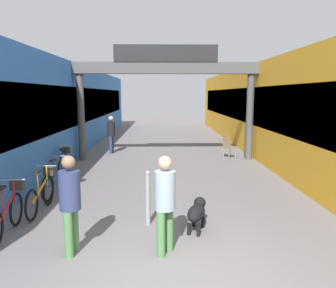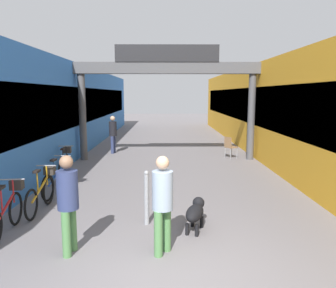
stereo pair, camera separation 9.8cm
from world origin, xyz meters
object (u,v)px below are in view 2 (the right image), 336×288
pedestrian_carrying_crate (113,132)px  dog_on_leash (195,212)px  bollard_post_metal (147,197)px  bicycle_blue_third (58,177)px  pedestrian_companion (68,199)px  bicycle_black_farthest (65,164)px  pedestrian_with_dog (163,199)px  bicycle_red_nearest (8,211)px  bicycle_orange_second (42,191)px  cafe_chair_wood_nearer (230,145)px

pedestrian_carrying_crate → dog_on_leash: 8.91m
bollard_post_metal → bicycle_blue_third: bearing=139.6°
dog_on_leash → pedestrian_companion: bearing=-156.7°
bicycle_blue_third → bicycle_black_farthest: size_ratio=1.00×
pedestrian_with_dog → bollard_post_metal: size_ratio=1.47×
bicycle_blue_third → bollard_post_metal: (2.45, -2.09, 0.13)m
pedestrian_carrying_crate → bicycle_red_nearest: (-0.65, -8.51, -0.51)m
bicycle_orange_second → cafe_chair_wood_nearer: bearing=47.8°
bicycle_black_farthest → bicycle_blue_third: bearing=-78.6°
dog_on_leash → bicycle_black_farthest: (-3.75, 4.07, 0.07)m
bicycle_blue_third → bicycle_black_farthest: bearing=101.4°
pedestrian_with_dog → cafe_chair_wood_nearer: 8.51m
pedestrian_with_dog → bicycle_blue_third: pedestrian_with_dog is taller
pedestrian_with_dog → bicycle_red_nearest: (-2.93, 0.84, -0.50)m
pedestrian_companion → bicycle_orange_second: (-1.22, 2.08, -0.51)m
bicycle_blue_third → pedestrian_companion: bearing=-69.3°
bicycle_black_farthest → cafe_chair_wood_nearer: bearing=27.8°
pedestrian_carrying_crate → bollard_post_metal: (1.95, -8.11, -0.38)m
pedestrian_companion → bollard_post_metal: size_ratio=1.48×
bicycle_blue_third → cafe_chair_wood_nearer: bicycle_blue_third is taller
bicycle_black_farthest → cafe_chair_wood_nearer: size_ratio=1.89×
pedestrian_companion → bicycle_orange_second: size_ratio=0.98×
pedestrian_companion → bicycle_blue_third: size_ratio=0.98×
pedestrian_companion → bicycle_red_nearest: (-1.40, 0.83, -0.51)m
pedestrian_with_dog → pedestrian_companion: size_ratio=0.99×
pedestrian_carrying_crate → bicycle_blue_third: size_ratio=0.99×
pedestrian_with_dog → bicycle_orange_second: bearing=142.8°
pedestrian_companion → dog_on_leash: (2.16, 0.93, -0.58)m
bollard_post_metal → bicycle_red_nearest: bearing=-171.3°
pedestrian_with_dog → bicycle_orange_second: pedestrian_with_dog is taller
pedestrian_with_dog → cafe_chair_wood_nearer: bearing=71.7°
dog_on_leash → bicycle_orange_second: bicycle_orange_second is taller
pedestrian_companion → bollard_post_metal: pedestrian_companion is taller
bicycle_red_nearest → bicycle_blue_third: size_ratio=1.00×
bicycle_red_nearest → cafe_chair_wood_nearer: size_ratio=1.90×
bicycle_black_farthest → bicycle_red_nearest: bearing=-87.4°
bicycle_orange_second → bicycle_black_farthest: 2.95m
bicycle_orange_second → bollard_post_metal: 2.57m
pedestrian_companion → cafe_chair_wood_nearer: 9.09m
dog_on_leash → bicycle_blue_third: bicycle_blue_third is taller
bicycle_blue_third → bicycle_black_farthest: same height
pedestrian_with_dog → dog_on_leash: pedestrian_with_dog is taller
bicycle_red_nearest → bicycle_blue_third: 2.49m
pedestrian_with_dog → pedestrian_companion: (-1.53, 0.01, 0.01)m
pedestrian_with_dog → bicycle_orange_second: size_ratio=0.97×
pedestrian_companion → bicycle_red_nearest: size_ratio=0.98×
bicycle_orange_second → pedestrian_companion: bearing=-59.6°
pedestrian_with_dog → pedestrian_carrying_crate: bearing=103.7°
bicycle_black_farthest → bollard_post_metal: 4.70m
bicycle_red_nearest → pedestrian_companion: bearing=-30.5°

